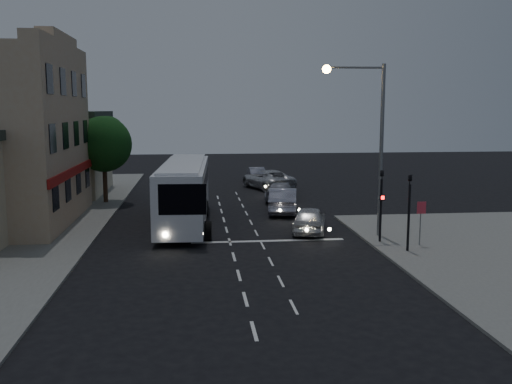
{
  "coord_description": "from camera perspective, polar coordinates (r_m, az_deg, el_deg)",
  "views": [
    {
      "loc": [
        -1.76,
        -26.77,
        6.84
      ],
      "look_at": [
        1.66,
        4.67,
        2.2
      ],
      "focal_mm": 40.0,
      "sensor_mm": 36.0,
      "label": 1
    }
  ],
  "objects": [
    {
      "name": "streetlight",
      "position": [
        30.39,
        11.3,
        6.1
      ],
      "size": [
        3.32,
        0.44,
        9.0
      ],
      "color": "slate",
      "rests_on": "sidewalk_near"
    },
    {
      "name": "traffic_signal_side",
      "position": [
        27.83,
        15.08,
        -1.08
      ],
      "size": [
        0.18,
        0.15,
        4.1
      ],
      "color": "black",
      "rests_on": "sidewalk_near"
    },
    {
      "name": "car_sedan_b",
      "position": [
        42.66,
        2.45,
        0.04
      ],
      "size": [
        3.15,
        5.06,
        1.37
      ],
      "primitive_type": "imported",
      "rotation": [
        0.0,
        0.0,
        2.86
      ],
      "color": "#9998A1",
      "rests_on": "ground"
    },
    {
      "name": "tour_bus",
      "position": [
        33.86,
        -7.16,
        0.1
      ],
      "size": [
        3.1,
        12.26,
        3.73
      ],
      "rotation": [
        0.0,
        0.0,
        -0.05
      ],
      "color": "white",
      "rests_on": "ground"
    },
    {
      "name": "car_extra",
      "position": [
        54.01,
        0.01,
        1.8
      ],
      "size": [
        1.47,
        4.14,
        1.36
      ],
      "primitive_type": "imported",
      "rotation": [
        0.0,
        0.0,
        3.15
      ],
      "color": "#9191A1",
      "rests_on": "ground"
    },
    {
      "name": "regulatory_sign",
      "position": [
        29.22,
        16.17,
        -2.32
      ],
      "size": [
        0.45,
        0.12,
        2.2
      ],
      "color": "slate",
      "rests_on": "sidewalk_near"
    },
    {
      "name": "street_tree",
      "position": [
        42.35,
        -15.0,
        4.9
      ],
      "size": [
        4.0,
        4.0,
        6.2
      ],
      "color": "black",
      "rests_on": "sidewalk_far"
    },
    {
      "name": "car_sedan_a",
      "position": [
        37.68,
        2.73,
        -0.84
      ],
      "size": [
        2.61,
        5.26,
        1.66
      ],
      "primitive_type": "imported",
      "rotation": [
        0.0,
        0.0,
        2.96
      ],
      "color": "#9897A8",
      "rests_on": "ground"
    },
    {
      "name": "car_sedan_c",
      "position": [
        48.81,
        1.19,
        1.27
      ],
      "size": [
        4.6,
        6.52,
        1.65
      ],
      "primitive_type": "imported",
      "rotation": [
        0.0,
        0.0,
        3.49
      ],
      "color": "#B8B8BB",
      "rests_on": "ground"
    },
    {
      "name": "sidewalk_far",
      "position": [
        37.17,
        -23.72,
        -2.88
      ],
      "size": [
        12.0,
        50.0,
        0.12
      ],
      "primitive_type": "cube",
      "color": "slate",
      "rests_on": "ground"
    },
    {
      "name": "low_building_north",
      "position": [
        48.35,
        -20.28,
        3.74
      ],
      "size": [
        9.4,
        9.4,
        6.5
      ],
      "color": "#B3A990",
      "rests_on": "sidewalk_far"
    },
    {
      "name": "traffic_signal_main",
      "position": [
        29.43,
        12.42,
        -0.49
      ],
      "size": [
        0.25,
        0.35,
        4.1
      ],
      "color": "black",
      "rests_on": "sidewalk_near"
    },
    {
      "name": "car_suv",
      "position": [
        31.81,
        5.36,
        -2.75
      ],
      "size": [
        2.74,
        4.61,
        1.47
      ],
      "primitive_type": "imported",
      "rotation": [
        0.0,
        0.0,
        2.9
      ],
      "color": "silver",
      "rests_on": "ground"
    },
    {
      "name": "road_markings",
      "position": [
        31.0,
        -0.41,
        -4.39
      ],
      "size": [
        8.0,
        30.55,
        0.01
      ],
      "color": "silver",
      "rests_on": "ground"
    },
    {
      "name": "ground",
      "position": [
        27.69,
        -2.38,
        -5.96
      ],
      "size": [
        120.0,
        120.0,
        0.0
      ],
      "primitive_type": "plane",
      "color": "black"
    }
  ]
}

